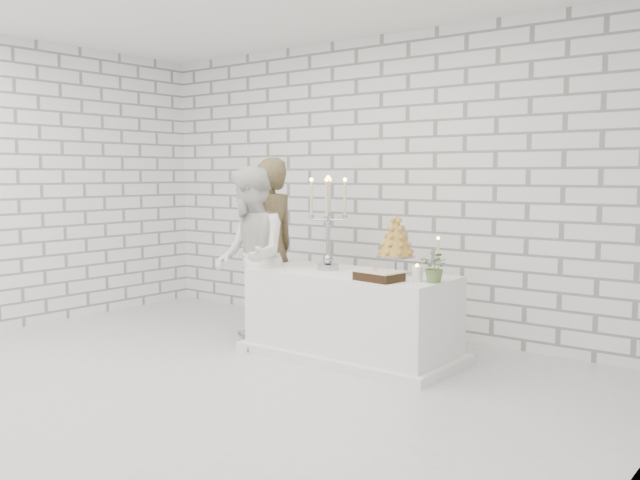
{
  "coord_description": "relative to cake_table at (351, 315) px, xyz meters",
  "views": [
    {
      "loc": [
        3.85,
        -3.46,
        1.6
      ],
      "look_at": [
        0.31,
        1.09,
        1.05
      ],
      "focal_mm": 38.67,
      "sensor_mm": 36.0,
      "label": 1
    }
  ],
  "objects": [
    {
      "name": "ground",
      "position": [
        -0.42,
        -1.39,
        -0.38
      ],
      "size": [
        6.0,
        5.0,
        0.01
      ],
      "primitive_type": "cube",
      "color": "silver",
      "rests_on": "ground"
    },
    {
      "name": "wall_back",
      "position": [
        -0.42,
        1.11,
        1.12
      ],
      "size": [
        6.0,
        0.01,
        3.0
      ],
      "primitive_type": "cube",
      "color": "white",
      "rests_on": "ground"
    },
    {
      "name": "wall_right",
      "position": [
        2.58,
        -1.39,
        1.12
      ],
      "size": [
        0.01,
        5.0,
        3.0
      ],
      "primitive_type": "cube",
      "color": "white",
      "rests_on": "ground"
    },
    {
      "name": "cake_table",
      "position": [
        0.0,
        0.0,
        0.0
      ],
      "size": [
        1.8,
        0.8,
        0.75
      ],
      "primitive_type": "cube",
      "color": "white",
      "rests_on": "ground"
    },
    {
      "name": "groom",
      "position": [
        -1.15,
        0.2,
        0.51
      ],
      "size": [
        0.51,
        0.7,
        1.76
      ],
      "primitive_type": "imported",
      "rotation": [
        0.0,
        0.0,
        -1.72
      ],
      "color": "#493B26",
      "rests_on": "ground"
    },
    {
      "name": "bride",
      "position": [
        -0.94,
        -0.28,
        0.46
      ],
      "size": [
        1.03,
        1.01,
        1.68
      ],
      "primitive_type": "imported",
      "rotation": [
        0.0,
        0.0,
        -0.71
      ],
      "color": "white",
      "rests_on": "ground"
    },
    {
      "name": "candelabra",
      "position": [
        -0.26,
        0.01,
        0.8
      ],
      "size": [
        0.41,
        0.41,
        0.84
      ],
      "primitive_type": null,
      "rotation": [
        0.0,
        0.0,
        -0.23
      ],
      "color": "#9B9BA5",
      "rests_on": "cake_table"
    },
    {
      "name": "croquembouche",
      "position": [
        0.36,
        0.15,
        0.63
      ],
      "size": [
        0.38,
        0.38,
        0.51
      ],
      "primitive_type": null,
      "rotation": [
        0.0,
        0.0,
        0.16
      ],
      "color": "#B98734",
      "rests_on": "cake_table"
    },
    {
      "name": "chocolate_cake",
      "position": [
        0.45,
        -0.25,
        0.42
      ],
      "size": [
        0.38,
        0.3,
        0.08
      ],
      "primitive_type": "cube",
      "rotation": [
        0.0,
        0.0,
        -0.14
      ],
      "color": "black",
      "rests_on": "cake_table"
    },
    {
      "name": "pillar_candle",
      "position": [
        0.71,
        -0.1,
        0.44
      ],
      "size": [
        0.1,
        0.1,
        0.12
      ],
      "primitive_type": "cylinder",
      "rotation": [
        0.0,
        0.0,
        0.25
      ],
      "color": "white",
      "rests_on": "cake_table"
    },
    {
      "name": "extra_taper",
      "position": [
        0.75,
        0.17,
        0.54
      ],
      "size": [
        0.07,
        0.07,
        0.32
      ],
      "primitive_type": "cylinder",
      "rotation": [
        0.0,
        0.0,
        -0.21
      ],
      "color": "beige",
      "rests_on": "cake_table"
    },
    {
      "name": "flowers",
      "position": [
        0.85,
        -0.05,
        0.5
      ],
      "size": [
        0.23,
        0.2,
        0.25
      ],
      "primitive_type": "imported",
      "rotation": [
        0.0,
        0.0,
        -0.02
      ],
      "color": "#2E5E28",
      "rests_on": "cake_table"
    }
  ]
}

